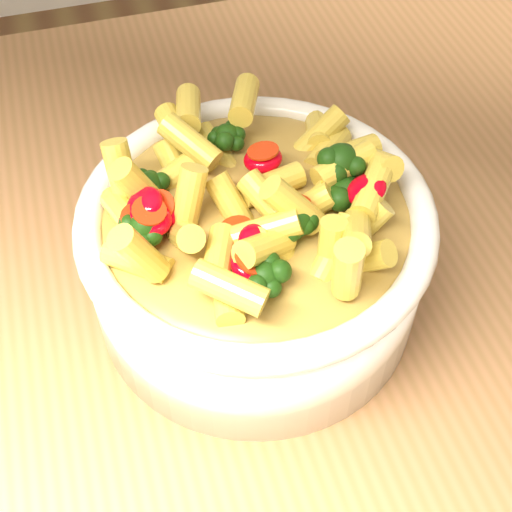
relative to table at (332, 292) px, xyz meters
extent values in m
cube|color=#A36F46|center=(0.00, 0.00, 0.08)|extent=(1.20, 0.80, 0.04)
cylinder|color=white|center=(-0.10, -0.06, 0.15)|extent=(0.26, 0.26, 0.10)
ellipsoid|color=white|center=(-0.10, -0.06, 0.12)|extent=(0.24, 0.24, 0.04)
torus|color=white|center=(-0.10, -0.06, 0.20)|extent=(0.27, 0.27, 0.02)
ellipsoid|color=gold|center=(-0.10, -0.06, 0.20)|extent=(0.23, 0.23, 0.03)
camera|label=1|loc=(-0.20, -0.40, 0.59)|focal=50.00mm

